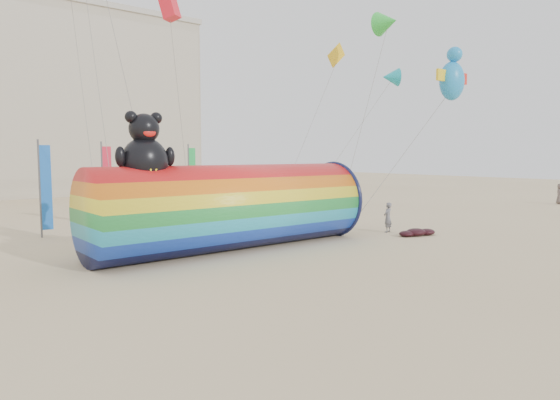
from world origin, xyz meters
TOP-DOWN VIEW (x-y plane):
  - ground at (0.00, 0.00)m, footprint 160.00×160.00m
  - windsock_assembly at (-0.50, 3.78)m, footprint 13.53×4.12m
  - kite_handler at (9.09, 2.39)m, footprint 0.69×0.53m
  - fabric_bundle at (9.49, 0.66)m, footprint 2.62×1.35m
  - festival_banners at (-1.00, 15.63)m, footprint 12.67×6.00m

SIDE VIEW (x-z plane):
  - ground at x=0.00m, z-range 0.00..0.00m
  - fabric_bundle at x=9.49m, z-range -0.03..0.37m
  - kite_handler at x=9.09m, z-range 0.00..1.70m
  - windsock_assembly at x=-0.50m, z-range -1.05..5.19m
  - festival_banners at x=-1.00m, z-range 0.04..5.24m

